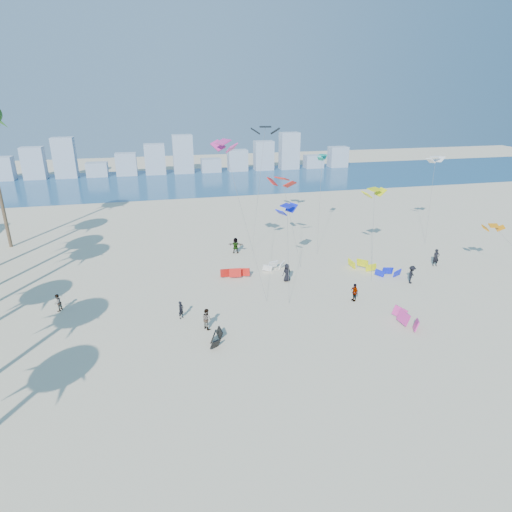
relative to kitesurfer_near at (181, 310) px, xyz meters
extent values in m
plane|color=beige|center=(3.65, -14.76, -0.76)|extent=(220.00, 220.00, 0.00)
plane|color=navy|center=(3.65, 57.24, -0.76)|extent=(220.00, 220.00, 0.00)
imported|color=black|center=(0.00, 0.00, 0.00)|extent=(0.64, 0.66, 1.53)
imported|color=gray|center=(1.87, -2.12, 0.10)|extent=(0.98, 1.05, 1.73)
imported|color=black|center=(10.67, 5.18, 0.14)|extent=(1.00, 0.79, 1.80)
imported|color=gray|center=(15.34, -0.26, 0.07)|extent=(0.60, 1.04, 1.67)
imported|color=black|center=(22.40, 1.98, 0.14)|extent=(1.31, 1.30, 1.81)
imported|color=gray|center=(7.17, 14.06, 0.16)|extent=(1.79, 1.02, 1.84)
imported|color=black|center=(27.38, 5.37, 0.19)|extent=(0.76, 0.56, 1.90)
imported|color=gray|center=(-10.19, 3.65, 0.01)|extent=(0.85, 0.93, 1.54)
cylinder|color=#595959|center=(10.22, 3.50, 2.90)|extent=(1.46, 6.02, 7.34)
cylinder|color=#595959|center=(12.60, 10.21, 3.65)|extent=(1.21, 3.91, 8.84)
cylinder|color=#595959|center=(19.84, 5.65, 3.28)|extent=(2.06, 4.97, 8.11)
cylinder|color=#595959|center=(6.27, 3.88, 5.97)|extent=(2.85, 5.09, 13.48)
cylinder|color=#595959|center=(17.23, 14.07, 4.51)|extent=(1.92, 4.80, 10.56)
cylinder|color=#595959|center=(10.62, 17.02, 6.04)|extent=(2.82, 5.24, 13.62)
cylinder|color=#595959|center=(31.26, 13.24, 4.33)|extent=(1.34, 2.30, 10.20)
cube|color=#9EADBF|center=(-32.15, 67.24, 1.64)|extent=(4.40, 3.00, 4.80)
cube|color=#9EADBF|center=(-25.95, 67.24, 2.54)|extent=(4.40, 3.00, 6.60)
cube|color=#9EADBF|center=(-19.75, 67.24, 3.44)|extent=(4.40, 3.00, 8.40)
cube|color=#9EADBF|center=(-13.55, 67.24, 0.74)|extent=(4.40, 3.00, 3.00)
cube|color=#9EADBF|center=(-7.35, 67.24, 1.64)|extent=(4.40, 3.00, 4.80)
cube|color=#9EADBF|center=(-1.15, 67.24, 2.54)|extent=(4.40, 3.00, 6.60)
cube|color=#9EADBF|center=(5.05, 67.24, 3.44)|extent=(4.40, 3.00, 8.40)
cube|color=#9EADBF|center=(11.25, 67.24, 0.74)|extent=(4.40, 3.00, 3.00)
cube|color=#9EADBF|center=(17.45, 67.24, 1.64)|extent=(4.40, 3.00, 4.80)
cube|color=#9EADBF|center=(23.65, 67.24, 2.54)|extent=(4.40, 3.00, 6.60)
cube|color=#9EADBF|center=(29.85, 67.24, 3.44)|extent=(4.40, 3.00, 8.40)
cube|color=#9EADBF|center=(36.05, 67.24, 0.74)|extent=(4.40, 3.00, 3.00)
cube|color=#9EADBF|center=(42.25, 67.24, 1.64)|extent=(4.40, 3.00, 4.80)
camera|label=1|loc=(-1.06, -32.29, 17.05)|focal=30.37mm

